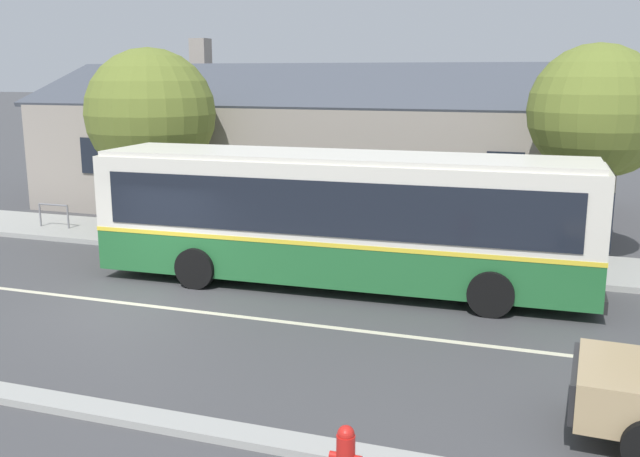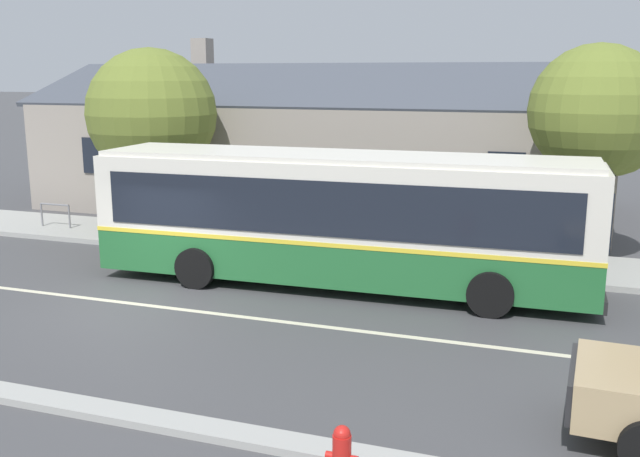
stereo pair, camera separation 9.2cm
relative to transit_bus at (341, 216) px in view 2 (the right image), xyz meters
name	(u,v)px [view 2 (the right image)]	position (x,y,z in m)	size (l,w,h in m)	color
ground_plane	(137,304)	(-3.89, -2.90, -1.74)	(300.00, 300.00, 0.00)	#424244
sidewalk_far	(249,243)	(-3.89, 3.10, -1.66)	(60.00, 3.00, 0.15)	#9E9E99
lane_divider_stripe	(137,304)	(-3.89, -2.90, -1.74)	(60.00, 0.16, 0.01)	beige
community_building	(325,152)	(-3.88, 10.20, 0.36)	(21.27, 9.11, 6.51)	gray
transit_bus	(341,216)	(0.00, 0.00, 0.00)	(12.06, 3.00, 3.24)	#236633
bench_by_building	(156,221)	(-7.00, 2.92, -1.18)	(1.51, 0.51, 0.94)	brown
street_tree_primary	(600,116)	(5.80, 4.12, 2.26)	(3.49, 3.49, 5.88)	#4C3828
street_tree_secondary	(152,114)	(-7.52, 3.81, 2.10)	(4.12, 4.12, 5.90)	#4C3828
fire_hydrant	(342,455)	(2.64, -8.30, -1.31)	(0.42, 0.24, 0.83)	red
bike_rack	(55,211)	(-10.69, 2.76, -1.06)	(1.16, 0.06, 0.78)	slate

